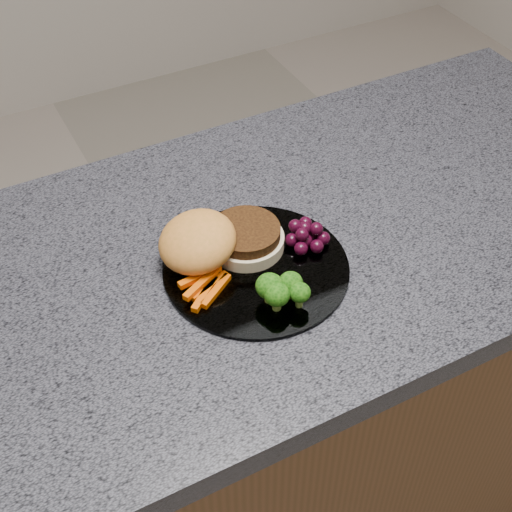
{
  "coord_description": "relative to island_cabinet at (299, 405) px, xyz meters",
  "views": [
    {
      "loc": [
        -0.44,
        -0.66,
        1.61
      ],
      "look_at": [
        -0.12,
        -0.04,
        0.93
      ],
      "focal_mm": 50.0,
      "sensor_mm": 36.0,
      "label": 1
    }
  ],
  "objects": [
    {
      "name": "countertop",
      "position": [
        0.0,
        0.0,
        0.45
      ],
      "size": [
        1.2,
        0.6,
        0.04
      ],
      "primitive_type": "cube",
      "color": "#4D4D58",
      "rests_on": "island_cabinet"
    },
    {
      "name": "grape_bunch",
      "position": [
        -0.03,
        -0.04,
        0.49
      ],
      "size": [
        0.06,
        0.06,
        0.03
      ],
      "rotation": [
        0.0,
        0.0,
        0.31
      ],
      "color": "black",
      "rests_on": "plate"
    },
    {
      "name": "carrot_sticks",
      "position": [
        -0.2,
        -0.05,
        0.48
      ],
      "size": [
        0.08,
        0.06,
        0.02
      ],
      "rotation": [
        0.0,
        0.0,
        0.2
      ],
      "color": "#D65003",
      "rests_on": "plate"
    },
    {
      "name": "plate",
      "position": [
        -0.12,
        -0.04,
        0.47
      ],
      "size": [
        0.26,
        0.26,
        0.01
      ],
      "primitive_type": "cylinder",
      "color": "white",
      "rests_on": "countertop"
    },
    {
      "name": "broccoli",
      "position": [
        -0.12,
        -0.12,
        0.5
      ],
      "size": [
        0.06,
        0.06,
        0.04
      ],
      "rotation": [
        0.0,
        0.0,
        -0.42
      ],
      "color": "olive",
      "rests_on": "plate"
    },
    {
      "name": "island_cabinet",
      "position": [
        0.0,
        0.0,
        0.0
      ],
      "size": [
        1.2,
        0.6,
        0.86
      ],
      "primitive_type": "cube",
      "color": "brown",
      "rests_on": "ground"
    },
    {
      "name": "burger",
      "position": [
        -0.16,
        0.0,
        0.5
      ],
      "size": [
        0.2,
        0.13,
        0.06
      ],
      "rotation": [
        0.0,
        0.0,
        0.18
      ],
      "color": "beige",
      "rests_on": "plate"
    }
  ]
}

